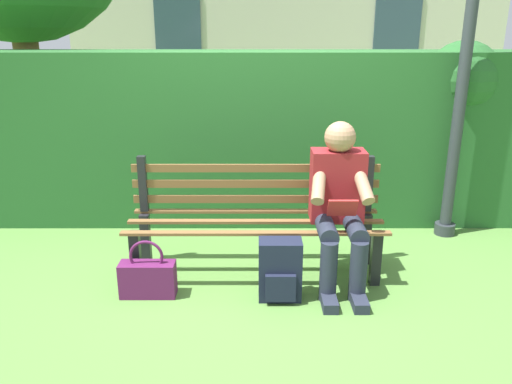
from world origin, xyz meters
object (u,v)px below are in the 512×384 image
park_bench (256,215)px  person_seated (339,201)px  backpack (280,270)px  handbag (148,278)px

park_bench → person_seated: person_seated is taller
backpack → handbag: 0.91m
park_bench → handbag: park_bench is taller
person_seated → park_bench: bearing=-17.5°
park_bench → backpack: size_ratio=4.43×
park_bench → handbag: size_ratio=4.55×
person_seated → handbag: person_seated is taller
backpack → handbag: backpack is taller
park_bench → backpack: (-0.16, 0.46, -0.23)m
backpack → handbag: size_ratio=1.03×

